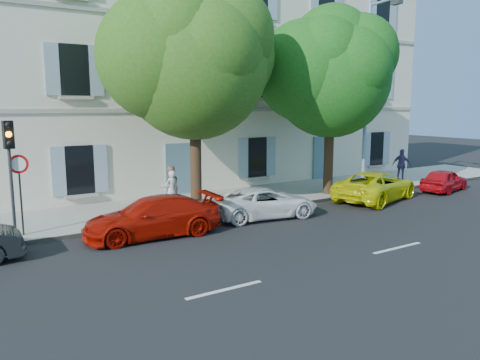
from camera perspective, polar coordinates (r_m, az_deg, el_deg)
ground at (r=17.58m, az=8.46°, el=-4.89°), size 90.00×90.00×0.00m
sidewalk at (r=21.04m, az=0.54°, el=-2.25°), size 36.00×4.50×0.15m
kerb at (r=19.29m, az=4.04°, el=-3.31°), size 36.00×0.16×0.16m
building at (r=25.70m, az=-6.60°, el=13.03°), size 28.00×7.00×12.00m
car_red_coupe at (r=15.45m, az=-10.62°, el=-4.44°), size 4.55×2.07×1.29m
car_white_coupe at (r=17.76m, az=3.04°, el=-2.77°), size 4.34×2.48×1.14m
car_yellow_supercar at (r=21.67m, az=16.18°, el=-0.72°), size 5.15×3.43×1.31m
car_red_hatchback at (r=25.17m, az=23.62°, el=-0.01°), size 3.51×2.04×1.12m
tree_left at (r=18.00m, az=-5.59°, el=13.66°), size 5.53×5.53×8.56m
tree_right at (r=21.85m, az=11.03°, el=12.02°), size 5.30×5.30×8.17m
traffic_light at (r=15.83m, az=-26.28°, el=2.89°), size 0.32×0.41×3.62m
road_sign at (r=16.12m, az=-25.29°, el=0.28°), size 0.58×0.17×2.56m
street_lamp at (r=22.97m, az=15.50°, el=10.88°), size 0.33×1.85×8.66m
pedestrian_a at (r=18.47m, az=-8.35°, el=-1.25°), size 0.64×0.51×1.56m
pedestrian_b at (r=18.82m, az=-8.51°, el=-0.86°), size 0.86×0.69×1.69m
pedestrian_c at (r=26.74m, az=19.11°, el=1.74°), size 0.70×1.10×1.73m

